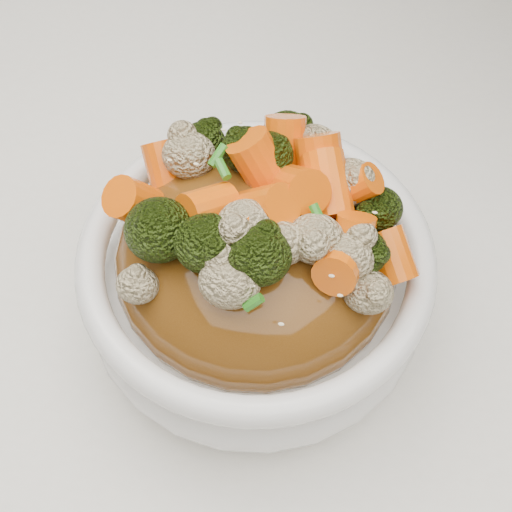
% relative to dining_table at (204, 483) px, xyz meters
% --- Properties ---
extents(dining_table, '(1.20, 0.80, 0.75)m').
position_rel_dining_table_xyz_m(dining_table, '(0.00, 0.00, 0.00)').
color(dining_table, '#55311D').
rests_on(dining_table, floor).
extents(tablecloth, '(1.20, 0.80, 0.04)m').
position_rel_dining_table_xyz_m(tablecloth, '(0.00, 0.00, 0.35)').
color(tablecloth, white).
rests_on(tablecloth, dining_table).
extents(bowl, '(0.23, 0.23, 0.08)m').
position_rel_dining_table_xyz_m(bowl, '(0.06, 0.01, 0.42)').
color(bowl, white).
rests_on(bowl, tablecloth).
extents(sauce_base, '(0.18, 0.18, 0.09)m').
position_rel_dining_table_xyz_m(sauce_base, '(0.06, 0.01, 0.44)').
color(sauce_base, '#5D3510').
rests_on(sauce_base, bowl).
extents(carrots, '(0.18, 0.18, 0.05)m').
position_rel_dining_table_xyz_m(carrots, '(0.06, 0.01, 0.50)').
color(carrots, '#F05F07').
rests_on(carrots, sauce_base).
extents(broccoli, '(0.18, 0.18, 0.04)m').
position_rel_dining_table_xyz_m(broccoli, '(0.06, 0.01, 0.50)').
color(broccoli, black).
rests_on(broccoli, sauce_base).
extents(cauliflower, '(0.18, 0.18, 0.03)m').
position_rel_dining_table_xyz_m(cauliflower, '(0.06, 0.01, 0.50)').
color(cauliflower, tan).
rests_on(cauliflower, sauce_base).
extents(scallions, '(0.14, 0.14, 0.02)m').
position_rel_dining_table_xyz_m(scallions, '(0.06, 0.01, 0.51)').
color(scallions, '#27711A').
rests_on(scallions, sauce_base).
extents(sesame_seeds, '(0.16, 0.16, 0.01)m').
position_rel_dining_table_xyz_m(sesame_seeds, '(0.06, 0.01, 0.51)').
color(sesame_seeds, beige).
rests_on(sesame_seeds, sauce_base).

